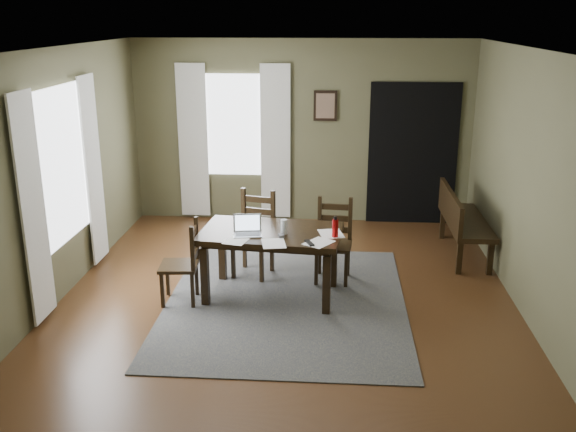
# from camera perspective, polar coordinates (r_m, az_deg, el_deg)

# --- Properties ---
(ground) EXTENTS (5.00, 6.00, 0.01)m
(ground) POSITION_cam_1_polar(r_m,az_deg,el_deg) (7.12, -0.18, -7.69)
(ground) COLOR #492C16
(room_shell) EXTENTS (5.02, 6.02, 2.71)m
(room_shell) POSITION_cam_1_polar(r_m,az_deg,el_deg) (6.55, -0.19, 6.75)
(room_shell) COLOR brown
(room_shell) RESTS_ON ground
(rug) EXTENTS (2.60, 3.20, 0.01)m
(rug) POSITION_cam_1_polar(r_m,az_deg,el_deg) (7.11, -0.18, -7.61)
(rug) COLOR #424242
(rug) RESTS_ON ground
(dining_table) EXTENTS (1.60, 1.05, 0.76)m
(dining_table) POSITION_cam_1_polar(r_m,az_deg,el_deg) (7.02, -1.52, -2.04)
(dining_table) COLOR black
(dining_table) RESTS_ON rug
(chair_end) EXTENTS (0.43, 0.43, 0.92)m
(chair_end) POSITION_cam_1_polar(r_m,az_deg,el_deg) (7.04, -9.28, -4.19)
(chair_end) COLOR black
(chair_end) RESTS_ON rug
(chair_back_left) EXTENTS (0.54, 0.54, 1.01)m
(chair_back_left) POSITION_cam_1_polar(r_m,az_deg,el_deg) (7.70, -3.02, -1.67)
(chair_back_left) COLOR black
(chair_back_left) RESTS_ON rug
(chair_back_right) EXTENTS (0.46, 0.46, 0.97)m
(chair_back_right) POSITION_cam_1_polar(r_m,az_deg,el_deg) (7.55, 4.06, -2.26)
(chair_back_right) COLOR black
(chair_back_right) RESTS_ON rug
(bench) EXTENTS (0.49, 1.52, 0.86)m
(bench) POSITION_cam_1_polar(r_m,az_deg,el_deg) (8.58, 15.08, -0.14)
(bench) COLOR black
(bench) RESTS_ON ground
(laptop) EXTENTS (0.33, 0.28, 0.21)m
(laptop) POSITION_cam_1_polar(r_m,az_deg,el_deg) (6.89, -3.62, -1.18)
(laptop) COLOR #B7B7BC
(laptop) RESTS_ON dining_table
(computer_mouse) EXTENTS (0.08, 0.10, 0.03)m
(computer_mouse) POSITION_cam_1_polar(r_m,az_deg,el_deg) (6.79, -0.61, -1.76)
(computer_mouse) COLOR #3F3F42
(computer_mouse) RESTS_ON dining_table
(tv_remote) EXTENTS (0.11, 0.18, 0.02)m
(tv_remote) POSITION_cam_1_polar(r_m,az_deg,el_deg) (6.60, 1.92, -2.41)
(tv_remote) COLOR black
(tv_remote) RESTS_ON dining_table
(drinking_glass) EXTENTS (0.08, 0.08, 0.16)m
(drinking_glass) POSITION_cam_1_polar(r_m,az_deg,el_deg) (6.87, -0.37, -0.96)
(drinking_glass) COLOR silver
(drinking_glass) RESTS_ON dining_table
(water_bottle) EXTENTS (0.07, 0.07, 0.23)m
(water_bottle) POSITION_cam_1_polar(r_m,az_deg,el_deg) (6.78, 4.21, -1.05)
(water_bottle) COLOR #B40D0F
(water_bottle) RESTS_ON dining_table
(paper_a) EXTENTS (0.28, 0.33, 0.00)m
(paper_a) POSITION_cam_1_polar(r_m,az_deg,el_deg) (6.71, -4.59, -2.18)
(paper_a) COLOR white
(paper_a) RESTS_ON dining_table
(paper_b) EXTENTS (0.36, 0.38, 0.00)m
(paper_b) POSITION_cam_1_polar(r_m,az_deg,el_deg) (6.63, 2.75, -2.38)
(paper_b) COLOR white
(paper_b) RESTS_ON dining_table
(paper_d) EXTENTS (0.31, 0.36, 0.00)m
(paper_d) POSITION_cam_1_polar(r_m,az_deg,el_deg) (6.91, 3.85, -1.58)
(paper_d) COLOR white
(paper_d) RESTS_ON dining_table
(paper_e) EXTENTS (0.29, 0.35, 0.00)m
(paper_e) POSITION_cam_1_polar(r_m,az_deg,el_deg) (6.60, -1.29, -2.46)
(paper_e) COLOR white
(paper_e) RESTS_ON dining_table
(window_left) EXTENTS (0.01, 1.30, 1.70)m
(window_left) POSITION_cam_1_polar(r_m,az_deg,el_deg) (7.42, -19.50, 4.24)
(window_left) COLOR white
(window_left) RESTS_ON ground
(window_back) EXTENTS (1.00, 0.01, 1.50)m
(window_back) POSITION_cam_1_polar(r_m,az_deg,el_deg) (9.64, -4.83, 8.05)
(window_back) COLOR white
(window_back) RESTS_ON ground
(curtain_left_near) EXTENTS (0.03, 0.48, 2.30)m
(curtain_left_near) POSITION_cam_1_polar(r_m,az_deg,el_deg) (6.75, -21.74, 0.53)
(curtain_left_near) COLOR silver
(curtain_left_near) RESTS_ON ground
(curtain_left_far) EXTENTS (0.03, 0.48, 2.30)m
(curtain_left_far) POSITION_cam_1_polar(r_m,az_deg,el_deg) (8.20, -16.91, 3.89)
(curtain_left_far) COLOR silver
(curtain_left_far) RESTS_ON ground
(curtain_back_left) EXTENTS (0.44, 0.03, 2.30)m
(curtain_back_left) POSITION_cam_1_polar(r_m,az_deg,el_deg) (9.77, -8.44, 6.56)
(curtain_back_left) COLOR silver
(curtain_back_left) RESTS_ON ground
(curtain_back_right) EXTENTS (0.44, 0.03, 2.30)m
(curtain_back_right) POSITION_cam_1_polar(r_m,az_deg,el_deg) (9.58, -1.13, 6.53)
(curtain_back_right) COLOR silver
(curtain_back_right) RESTS_ON ground
(framed_picture) EXTENTS (0.34, 0.03, 0.44)m
(framed_picture) POSITION_cam_1_polar(r_m,az_deg,el_deg) (9.48, 3.33, 9.76)
(framed_picture) COLOR black
(framed_picture) RESTS_ON ground
(doorway_back) EXTENTS (1.30, 0.03, 2.10)m
(doorway_back) POSITION_cam_1_polar(r_m,az_deg,el_deg) (9.67, 11.02, 5.41)
(doorway_back) COLOR black
(doorway_back) RESTS_ON ground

